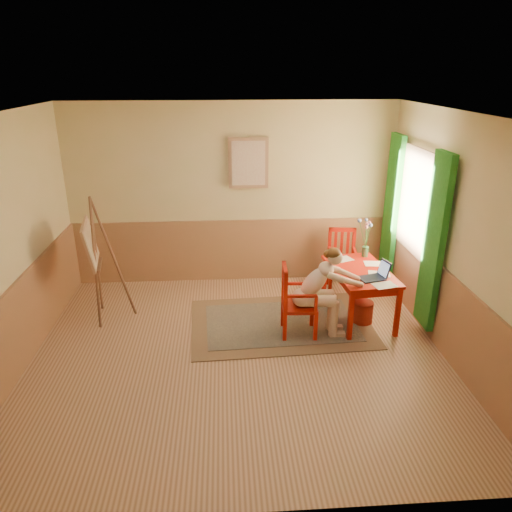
{
  "coord_description": "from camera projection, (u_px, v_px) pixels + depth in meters",
  "views": [
    {
      "loc": [
        -0.13,
        -5.0,
        3.23
      ],
      "look_at": [
        0.25,
        0.55,
        1.05
      ],
      "focal_mm": 33.72,
      "sensor_mm": 36.0,
      "label": 1
    }
  ],
  "objects": [
    {
      "name": "room",
      "position": [
        237.0,
        245.0,
        5.32
      ],
      "size": [
        5.04,
        4.54,
        2.84
      ],
      "color": "tan",
      "rests_on": "ground"
    },
    {
      "name": "wainscot",
      "position": [
        236.0,
        288.0,
        6.39
      ],
      "size": [
        5.0,
        4.5,
        1.0
      ],
      "color": "#AC7A55",
      "rests_on": "room"
    },
    {
      "name": "window",
      "position": [
        412.0,
        217.0,
        6.51
      ],
      "size": [
        0.12,
        2.01,
        2.2
      ],
      "color": "white",
      "rests_on": "room"
    },
    {
      "name": "wall_portrait",
      "position": [
        248.0,
        163.0,
        7.2
      ],
      "size": [
        0.6,
        0.05,
        0.76
      ],
      "color": "#A97D5B",
      "rests_on": "room"
    },
    {
      "name": "rug",
      "position": [
        281.0,
        323.0,
        6.51
      ],
      "size": [
        2.47,
        1.71,
        0.02
      ],
      "color": "#8C7251",
      "rests_on": "room"
    },
    {
      "name": "table",
      "position": [
        360.0,
        276.0,
        6.44
      ],
      "size": [
        0.83,
        1.27,
        0.72
      ],
      "color": "#B41202",
      "rests_on": "room"
    },
    {
      "name": "chair_left",
      "position": [
        296.0,
        301.0,
        6.09
      ],
      "size": [
        0.45,
        0.44,
        0.94
      ],
      "color": "#B41202",
      "rests_on": "room"
    },
    {
      "name": "chair_back",
      "position": [
        342.0,
        260.0,
        7.38
      ],
      "size": [
        0.47,
        0.48,
        0.95
      ],
      "color": "#B41202",
      "rests_on": "room"
    },
    {
      "name": "figure",
      "position": [
        320.0,
        288.0,
        6.02
      ],
      "size": [
        0.89,
        0.39,
        1.19
      ],
      "color": "beige",
      "rests_on": "room"
    },
    {
      "name": "laptop",
      "position": [
        376.0,
        275.0,
        6.13
      ],
      "size": [
        0.41,
        0.31,
        0.22
      ],
      "color": "#1E2338",
      "rests_on": "table"
    },
    {
      "name": "papers",
      "position": [
        369.0,
        270.0,
        6.39
      ],
      "size": [
        0.72,
        1.16,
        0.0
      ],
      "color": "white",
      "rests_on": "table"
    },
    {
      "name": "vase",
      "position": [
        365.0,
        239.0,
        6.78
      ],
      "size": [
        0.2,
        0.3,
        0.56
      ],
      "color": "#3F724C",
      "rests_on": "table"
    },
    {
      "name": "wastebasket",
      "position": [
        362.0,
        312.0,
        6.5
      ],
      "size": [
        0.33,
        0.33,
        0.3
      ],
      "primitive_type": "cylinder",
      "rotation": [
        0.0,
        0.0,
        -0.18
      ],
      "color": "#9E2C1D",
      "rests_on": "room"
    },
    {
      "name": "easel",
      "position": [
        93.0,
        248.0,
        6.3
      ],
      "size": [
        0.63,
        0.77,
        1.73
      ],
      "color": "brown",
      "rests_on": "room"
    }
  ]
}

